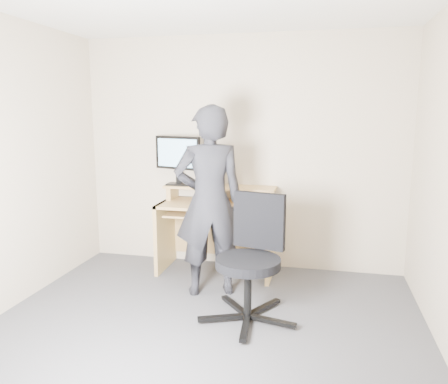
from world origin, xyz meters
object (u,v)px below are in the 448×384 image
at_px(monitor, 178,156).
at_px(office_chair, 252,254).
at_px(desk, 218,220).
at_px(person, 209,202).

xyz_separation_m(monitor, office_chair, (0.99, -1.08, -0.68)).
height_order(desk, office_chair, office_chair).
distance_m(monitor, office_chair, 1.62).
relative_size(monitor, office_chair, 0.54).
distance_m(office_chair, person, 0.71).
relative_size(desk, office_chair, 1.19).
xyz_separation_m(desk, monitor, (-0.46, 0.04, 0.68)).
bearing_deg(person, monitor, -73.55).
xyz_separation_m(monitor, person, (0.53, -0.67, -0.35)).
height_order(desk, monitor, monitor).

